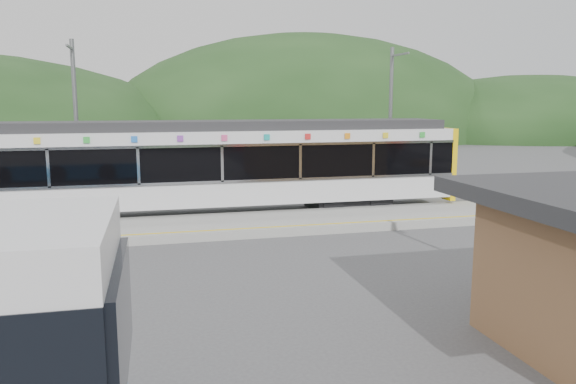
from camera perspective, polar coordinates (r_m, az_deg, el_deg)
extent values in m
plane|color=#4C4C4F|center=(17.24, 0.54, -5.93)|extent=(120.00, 120.00, 0.00)
ellipsoid|color=#1E3D19|center=(73.10, 1.91, 5.60)|extent=(52.00, 39.00, 26.00)
ellipsoid|color=#1E3D19|center=(80.96, 23.39, 5.20)|extent=(44.00, 33.00, 16.00)
cube|color=#9E9E99|center=(20.33, -1.83, -3.18)|extent=(26.00, 3.20, 0.30)
cube|color=yellow|center=(19.06, -0.99, -3.53)|extent=(26.00, 0.10, 0.01)
cube|color=black|center=(22.81, -23.55, -2.21)|extent=(3.20, 2.20, 0.56)
cube|color=black|center=(23.94, 6.06, -0.98)|extent=(3.20, 2.20, 0.56)
cube|color=silver|center=(22.48, -8.42, 0.22)|extent=(20.00, 2.90, 0.92)
cube|color=black|center=(22.33, -8.49, 3.23)|extent=(20.00, 2.96, 1.45)
cube|color=silver|center=(20.93, -8.03, 0.98)|extent=(20.00, 0.05, 0.10)
cube|color=silver|center=(20.78, -8.11, 4.67)|extent=(20.00, 0.05, 0.10)
cube|color=silver|center=(22.25, -8.55, 5.66)|extent=(20.00, 2.90, 0.45)
cube|color=#2D2D30|center=(22.23, -8.57, 6.70)|extent=(19.40, 2.50, 0.36)
cube|color=yellow|center=(25.44, 14.87, 2.99)|extent=(0.24, 2.92, 3.00)
cube|color=silver|center=(20.99, -23.18, 2.22)|extent=(0.10, 0.05, 1.35)
cube|color=silver|center=(20.73, -14.96, 2.57)|extent=(0.10, 0.05, 1.35)
cube|color=silver|center=(20.90, -6.71, 2.87)|extent=(0.10, 0.05, 1.35)
cube|color=silver|center=(21.49, 1.26, 3.10)|extent=(0.10, 0.05, 1.35)
cube|color=silver|center=(22.48, 8.66, 3.26)|extent=(0.10, 0.05, 1.35)
cube|color=silver|center=(23.56, 14.28, 3.35)|extent=(0.10, 0.05, 1.35)
cube|color=yellow|center=(20.96, -24.15, 4.77)|extent=(0.22, 0.04, 0.22)
cube|color=green|center=(20.75, -19.78, 5.00)|extent=(0.22, 0.04, 0.22)
cube|color=blue|center=(20.66, -15.35, 5.19)|extent=(0.22, 0.04, 0.22)
cube|color=purple|center=(20.69, -10.90, 5.36)|extent=(0.22, 0.04, 0.22)
cube|color=#E54C8C|center=(20.84, -6.48, 5.49)|extent=(0.22, 0.04, 0.22)
cube|color=#19A5A5|center=(21.12, -2.16, 5.59)|extent=(0.22, 0.04, 0.22)
cube|color=red|center=(21.51, 2.03, 5.65)|extent=(0.22, 0.04, 0.22)
cube|color=orange|center=(22.01, 6.06, 5.69)|extent=(0.22, 0.04, 0.22)
cube|color=yellow|center=(22.61, 9.88, 5.69)|extent=(0.22, 0.04, 0.22)
cube|color=green|center=(23.31, 13.50, 5.67)|extent=(0.22, 0.04, 0.22)
cylinder|color=slate|center=(24.88, -20.68, 6.28)|extent=(0.18, 0.18, 7.00)
cube|color=slate|center=(24.15, -21.32, 13.55)|extent=(0.08, 1.80, 0.08)
cylinder|color=slate|center=(27.16, 10.34, 6.91)|extent=(0.18, 0.18, 7.00)
cube|color=slate|center=(26.50, 11.27, 13.54)|extent=(0.08, 1.80, 0.08)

